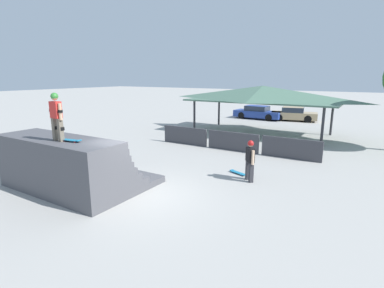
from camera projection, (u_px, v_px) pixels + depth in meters
name	position (u px, v px, depth m)	size (l,w,h in m)	color
ground_plane	(141.00, 195.00, 10.52)	(160.00, 160.00, 0.00)	#A3A09B
quarter_pipe_ramp	(69.00, 167.00, 10.98)	(5.12, 3.62, 1.99)	#4C4C51
skater_on_deck	(56.00, 114.00, 9.76)	(0.68, 0.24, 1.59)	#6B6051
skateboard_on_deck	(71.00, 140.00, 9.80)	(0.80, 0.31, 0.09)	red
bystander_walking	(250.00, 157.00, 11.75)	(0.52, 0.54, 1.65)	#2D2D33
skateboard_on_ground	(237.00, 172.00, 12.82)	(0.85, 0.48, 0.09)	blue
barrier_fence	(233.00, 141.00, 16.68)	(9.36, 0.12, 1.05)	#3D3D42
pavilion_shelter	(263.00, 94.00, 21.06)	(10.34, 4.75, 3.42)	#2D2D33
parked_car_blue	(258.00, 113.00, 28.94)	(4.65, 1.96, 1.27)	navy
parked_car_tan	(294.00, 114.00, 27.74)	(4.29, 2.36, 1.27)	tan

